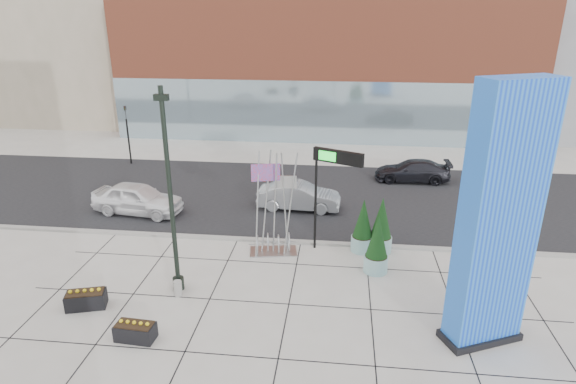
# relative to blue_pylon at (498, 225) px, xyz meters

# --- Properties ---
(ground) EXTENTS (160.00, 160.00, 0.00)m
(ground) POSITION_rel_blue_pylon_xyz_m (-7.49, 2.23, -4.12)
(ground) COLOR #9E9991
(ground) RESTS_ON ground
(street_asphalt) EXTENTS (80.00, 12.00, 0.02)m
(street_asphalt) POSITION_rel_blue_pylon_xyz_m (-7.49, 12.23, -4.11)
(street_asphalt) COLOR black
(street_asphalt) RESTS_ON ground
(curb_edge) EXTENTS (80.00, 0.30, 0.12)m
(curb_edge) POSITION_rel_blue_pylon_xyz_m (-7.49, 6.23, -4.06)
(curb_edge) COLOR gray
(curb_edge) RESTS_ON ground
(tower_podium) EXTENTS (34.00, 10.00, 11.00)m
(tower_podium) POSITION_rel_blue_pylon_xyz_m (-6.49, 29.23, 1.38)
(tower_podium) COLOR #A64A30
(tower_podium) RESTS_ON ground
(tower_glass_front) EXTENTS (34.00, 0.60, 5.00)m
(tower_glass_front) POSITION_rel_blue_pylon_xyz_m (-6.49, 24.43, -1.62)
(tower_glass_front) COLOR #8CA5B2
(tower_glass_front) RESTS_ON ground
(blue_pylon) EXTENTS (2.80, 2.09, 8.52)m
(blue_pylon) POSITION_rel_blue_pylon_xyz_m (0.00, 0.00, 0.00)
(blue_pylon) COLOR #0D39D1
(blue_pylon) RESTS_ON ground
(lamp_post) EXTENTS (0.50, 0.43, 7.84)m
(lamp_post) POSITION_rel_blue_pylon_xyz_m (-10.87, 1.80, -0.91)
(lamp_post) COLOR black
(lamp_post) RESTS_ON ground
(public_art_sculpture) EXTENTS (2.21, 1.36, 4.72)m
(public_art_sculpture) POSITION_rel_blue_pylon_xyz_m (-7.62, 5.22, -2.88)
(public_art_sculpture) COLOR #ADB0B2
(public_art_sculpture) RESTS_ON ground
(concrete_bollard) EXTENTS (0.31, 0.31, 0.61)m
(concrete_bollard) POSITION_rel_blue_pylon_xyz_m (-10.74, 1.35, -3.81)
(concrete_bollard) COLOR gray
(concrete_bollard) RESTS_ON ground
(overhead_street_sign) EXTENTS (2.13, 1.10, 4.76)m
(overhead_street_sign) POSITION_rel_blue_pylon_xyz_m (-5.01, 5.86, -0.03)
(overhead_street_sign) COLOR black
(overhead_street_sign) RESTS_ON ground
(round_planter_east) EXTENTS (1.04, 1.04, 2.60)m
(round_planter_east) POSITION_rel_blue_pylon_xyz_m (-2.89, 5.83, -2.89)
(round_planter_east) COLOR #8FC0C0
(round_planter_east) RESTS_ON ground
(round_planter_mid) EXTENTS (1.00, 1.00, 2.50)m
(round_planter_mid) POSITION_rel_blue_pylon_xyz_m (-3.18, 4.03, -2.93)
(round_planter_mid) COLOR #8FC0C0
(round_planter_mid) RESTS_ON ground
(round_planter_west) EXTENTS (0.99, 0.99, 2.48)m
(round_planter_west) POSITION_rel_blue_pylon_xyz_m (-3.69, 5.83, -2.94)
(round_planter_west) COLOR #8FC0C0
(round_planter_west) RESTS_ON ground
(box_planter_north) EXTENTS (1.52, 1.05, 0.76)m
(box_planter_north) POSITION_rel_blue_pylon_xyz_m (-13.82, 0.23, -3.77)
(box_planter_north) COLOR black
(box_planter_north) RESTS_ON ground
(box_planter_south) EXTENTS (1.33, 0.73, 0.71)m
(box_planter_south) POSITION_rel_blue_pylon_xyz_m (-11.29, -1.33, -3.79)
(box_planter_south) COLOR black
(box_planter_south) RESTS_ON ground
(car_white_west) EXTENTS (5.01, 2.56, 1.63)m
(car_white_west) POSITION_rel_blue_pylon_xyz_m (-15.41, 8.82, -3.30)
(car_white_west) COLOR white
(car_white_west) RESTS_ON ground
(car_silver_mid) EXTENTS (4.52, 1.76, 1.47)m
(car_silver_mid) POSITION_rel_blue_pylon_xyz_m (-6.96, 10.35, -3.38)
(car_silver_mid) COLOR #A1A4A8
(car_silver_mid) RESTS_ON ground
(car_dark_east) EXTENTS (4.63, 1.89, 1.34)m
(car_dark_east) POSITION_rel_blue_pylon_xyz_m (-0.25, 15.71, -3.45)
(car_dark_east) COLOR black
(car_dark_east) RESTS_ON ground
(traffic_signal) EXTENTS (0.15, 0.18, 4.10)m
(traffic_signal) POSITION_rel_blue_pylon_xyz_m (-19.49, 17.23, -1.82)
(traffic_signal) COLOR black
(traffic_signal) RESTS_ON ground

